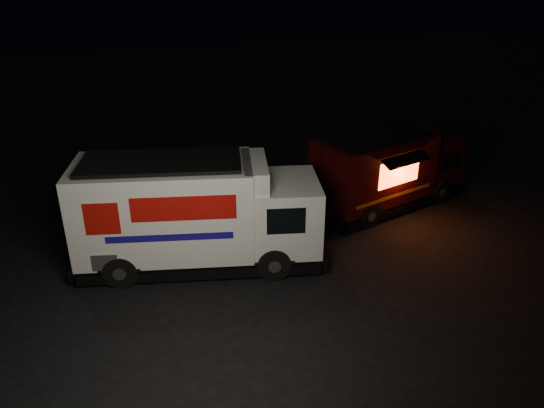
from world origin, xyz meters
The scene contains 3 objects.
ground centered at (0.00, 0.00, 0.00)m, with size 80.00×80.00×0.00m, color black.
white_truck centered at (-1.26, 1.75, 1.61)m, with size 7.09×2.42×3.22m, color silver, non-canonical shape.
red_truck centered at (5.92, 3.35, 1.38)m, with size 5.93×2.18×2.76m, color #320909, non-canonical shape.
Camera 1 is at (-3.97, -11.49, 8.23)m, focal length 35.00 mm.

